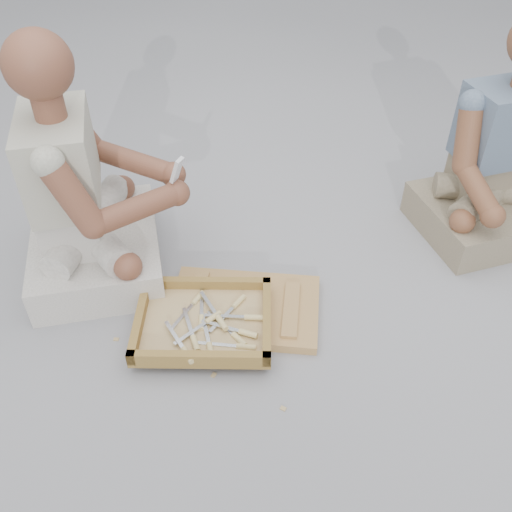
% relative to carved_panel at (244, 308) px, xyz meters
% --- Properties ---
extents(ground, '(60.00, 60.00, 0.00)m').
position_rel_carved_panel_xyz_m(ground, '(0.10, -0.10, -0.02)').
color(ground, '#949499').
rests_on(ground, ground).
extents(carved_panel, '(0.61, 0.43, 0.04)m').
position_rel_carved_panel_xyz_m(carved_panel, '(0.00, 0.00, 0.00)').
color(carved_panel, olive).
rests_on(carved_panel, ground).
extents(tool_tray, '(0.56, 0.48, 0.07)m').
position_rel_carved_panel_xyz_m(tool_tray, '(-0.13, -0.14, 0.04)').
color(tool_tray, brown).
rests_on(tool_tray, carved_panel).
extents(chisel_0, '(0.15, 0.18, 0.02)m').
position_rel_carved_panel_xyz_m(chisel_0, '(-0.07, -0.13, 0.06)').
color(chisel_0, silver).
rests_on(chisel_0, tool_tray).
extents(chisel_1, '(0.18, 0.15, 0.02)m').
position_rel_carved_panel_xyz_m(chisel_1, '(0.00, -0.19, 0.05)').
color(chisel_1, silver).
rests_on(chisel_1, tool_tray).
extents(chisel_2, '(0.10, 0.21, 0.02)m').
position_rel_carved_panel_xyz_m(chisel_2, '(-0.08, -0.25, 0.05)').
color(chisel_2, silver).
rests_on(chisel_2, tool_tray).
extents(chisel_3, '(0.09, 0.21, 0.02)m').
position_rel_carved_panel_xyz_m(chisel_3, '(-0.19, -0.04, 0.05)').
color(chisel_3, silver).
rests_on(chisel_3, tool_tray).
extents(chisel_4, '(0.14, 0.19, 0.02)m').
position_rel_carved_panel_xyz_m(chisel_4, '(-0.11, -0.14, 0.06)').
color(chisel_4, silver).
rests_on(chisel_4, tool_tray).
extents(chisel_5, '(0.22, 0.06, 0.02)m').
position_rel_carved_panel_xyz_m(chisel_5, '(0.03, -0.17, 0.06)').
color(chisel_5, silver).
rests_on(chisel_5, tool_tray).
extents(chisel_6, '(0.16, 0.18, 0.02)m').
position_rel_carved_panel_xyz_m(chisel_6, '(-0.16, -0.30, 0.06)').
color(chisel_6, silver).
rests_on(chisel_6, tool_tray).
extents(chisel_7, '(0.22, 0.03, 0.02)m').
position_rel_carved_panel_xyz_m(chisel_7, '(0.03, -0.23, 0.04)').
color(chisel_7, silver).
rests_on(chisel_7, tool_tray).
extents(chisel_8, '(0.12, 0.20, 0.02)m').
position_rel_carved_panel_xyz_m(chisel_8, '(-0.14, -0.23, 0.05)').
color(chisel_8, silver).
rests_on(chisel_8, tool_tray).
extents(chisel_9, '(0.07, 0.22, 0.02)m').
position_rel_carved_panel_xyz_m(chisel_9, '(-0.14, -0.12, 0.05)').
color(chisel_9, silver).
rests_on(chisel_9, tool_tray).
extents(chisel_10, '(0.22, 0.04, 0.02)m').
position_rel_carved_panel_xyz_m(chisel_10, '(0.03, -0.10, 0.06)').
color(chisel_10, silver).
rests_on(chisel_10, tool_tray).
extents(chisel_11, '(0.11, 0.21, 0.02)m').
position_rel_carved_panel_xyz_m(chisel_11, '(-0.03, -0.04, 0.05)').
color(chisel_11, silver).
rests_on(chisel_11, tool_tray).
extents(wood_chip_0, '(0.02, 0.02, 0.00)m').
position_rel_carved_panel_xyz_m(wood_chip_0, '(-0.32, -0.31, -0.02)').
color(wood_chip_0, tan).
rests_on(wood_chip_0, ground).
extents(wood_chip_1, '(0.02, 0.02, 0.00)m').
position_rel_carved_panel_xyz_m(wood_chip_1, '(-0.05, -0.14, -0.02)').
color(wood_chip_1, tan).
rests_on(wood_chip_1, ground).
extents(wood_chip_2, '(0.02, 0.02, 0.00)m').
position_rel_carved_panel_xyz_m(wood_chip_2, '(-0.28, -0.06, -0.02)').
color(wood_chip_2, tan).
rests_on(wood_chip_2, ground).
extents(wood_chip_3, '(0.02, 0.02, 0.00)m').
position_rel_carved_panel_xyz_m(wood_chip_3, '(-0.05, -0.33, -0.02)').
color(wood_chip_3, tan).
rests_on(wood_chip_3, ground).
extents(wood_chip_4, '(0.02, 0.02, 0.00)m').
position_rel_carved_panel_xyz_m(wood_chip_4, '(-0.21, -0.13, -0.02)').
color(wood_chip_4, tan).
rests_on(wood_chip_4, ground).
extents(wood_chip_5, '(0.02, 0.02, 0.00)m').
position_rel_carved_panel_xyz_m(wood_chip_5, '(-0.28, 0.04, -0.02)').
color(wood_chip_5, tan).
rests_on(wood_chip_5, ground).
extents(wood_chip_6, '(0.02, 0.02, 0.00)m').
position_rel_carved_panel_xyz_m(wood_chip_6, '(-0.23, -0.11, -0.02)').
color(wood_chip_6, tan).
rests_on(wood_chip_6, ground).
extents(wood_chip_7, '(0.02, 0.02, 0.00)m').
position_rel_carved_panel_xyz_m(wood_chip_7, '(-0.47, -0.06, -0.02)').
color(wood_chip_7, tan).
rests_on(wood_chip_7, ground).
extents(wood_chip_8, '(0.02, 0.02, 0.00)m').
position_rel_carved_panel_xyz_m(wood_chip_8, '(-0.43, 0.09, -0.02)').
color(wood_chip_8, tan).
rests_on(wood_chip_8, ground).
extents(wood_chip_9, '(0.02, 0.02, 0.00)m').
position_rel_carved_panel_xyz_m(wood_chip_9, '(0.16, 0.22, -0.02)').
color(wood_chip_9, tan).
rests_on(wood_chip_9, ground).
extents(wood_chip_10, '(0.02, 0.02, 0.00)m').
position_rel_carved_panel_xyz_m(wood_chip_10, '(0.01, -0.05, -0.02)').
color(wood_chip_10, tan).
rests_on(wood_chip_10, ground).
extents(wood_chip_11, '(0.02, 0.02, 0.00)m').
position_rel_carved_panel_xyz_m(wood_chip_11, '(0.21, -0.42, -0.02)').
color(wood_chip_11, tan).
rests_on(wood_chip_11, ground).
extents(wood_chip_12, '(0.02, 0.02, 0.00)m').
position_rel_carved_panel_xyz_m(wood_chip_12, '(-0.15, -0.11, -0.02)').
color(wood_chip_12, tan).
rests_on(wood_chip_12, ground).
extents(wood_chip_13, '(0.02, 0.02, 0.00)m').
position_rel_carved_panel_xyz_m(wood_chip_13, '(-0.28, -0.21, -0.02)').
color(wood_chip_13, tan).
rests_on(wood_chip_13, ground).
extents(wood_chip_14, '(0.02, 0.02, 0.00)m').
position_rel_carved_panel_xyz_m(wood_chip_14, '(-0.08, -0.17, -0.02)').
color(wood_chip_14, tan).
rests_on(wood_chip_14, ground).
extents(wood_chip_15, '(0.02, 0.02, 0.00)m').
position_rel_carved_panel_xyz_m(wood_chip_15, '(-0.45, -0.23, -0.02)').
color(wood_chip_15, tan).
rests_on(wood_chip_15, ground).
extents(craftsman, '(0.77, 0.79, 1.01)m').
position_rel_carved_panel_xyz_m(craftsman, '(-0.67, 0.17, 0.33)').
color(craftsman, beige).
rests_on(craftsman, ground).
extents(companion, '(0.78, 0.73, 0.97)m').
position_rel_carved_panel_xyz_m(companion, '(1.00, 0.73, 0.31)').
color(companion, gray).
rests_on(companion, ground).
extents(mobile_phone, '(0.06, 0.06, 0.11)m').
position_rel_carved_panel_xyz_m(mobile_phone, '(-0.30, 0.24, 0.46)').
color(mobile_phone, silver).
rests_on(mobile_phone, craftsman).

